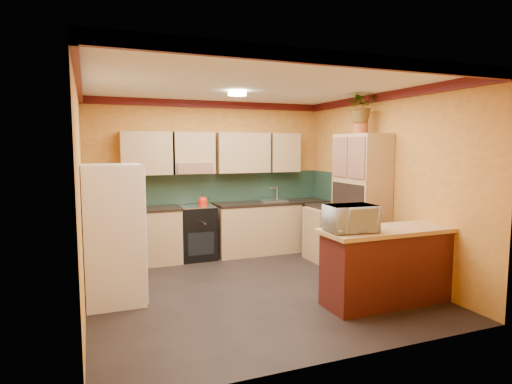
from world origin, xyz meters
TOP-DOWN VIEW (x-y plane):
  - room_shell at (0.02, 0.28)m, footprint 4.24×4.24m
  - base_cabinets_back at (0.30, 1.80)m, footprint 3.65×0.60m
  - countertop_back at (0.30, 1.80)m, footprint 3.65×0.62m
  - stove at (-0.32, 1.80)m, footprint 0.58×0.58m
  - kettle at (-0.22, 1.75)m, footprint 0.23×0.23m
  - sink at (1.08, 1.80)m, footprint 0.48×0.40m
  - base_cabinets_right at (1.80, 0.95)m, footprint 0.60×0.80m
  - countertop_right at (1.80, 0.95)m, footprint 0.62×0.80m
  - fridge at (-1.75, 0.15)m, footprint 0.68×0.66m
  - pantry at (1.85, 0.20)m, footprint 0.48×0.90m
  - fern_pot at (1.85, 0.25)m, footprint 0.22×0.22m
  - fern at (1.85, 0.25)m, footprint 0.50×0.45m
  - breakfast_bar at (1.44, -1.10)m, footprint 1.80×0.55m
  - bar_top at (1.44, -1.10)m, footprint 1.90×0.65m
  - microwave at (0.79, -1.10)m, footprint 0.59×0.42m

SIDE VIEW (x-z plane):
  - base_cabinets_back at x=0.30m, z-range 0.00..0.88m
  - base_cabinets_right at x=1.80m, z-range 0.00..0.88m
  - breakfast_bar at x=1.44m, z-range 0.00..0.88m
  - stove at x=-0.32m, z-range 0.00..0.91m
  - fridge at x=-1.75m, z-range 0.00..1.70m
  - countertop_back at x=0.30m, z-range 0.88..0.92m
  - countertop_right at x=1.80m, z-range 0.88..0.92m
  - bar_top at x=1.44m, z-range 0.88..0.93m
  - sink at x=1.08m, z-range 0.92..0.95m
  - kettle at x=-0.22m, z-range 0.91..1.09m
  - pantry at x=1.85m, z-range 0.00..2.10m
  - microwave at x=0.79m, z-range 0.93..1.24m
  - room_shell at x=0.02m, z-range 0.73..3.45m
  - fern_pot at x=1.85m, z-range 2.10..2.26m
  - fern at x=1.85m, z-range 2.26..2.78m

